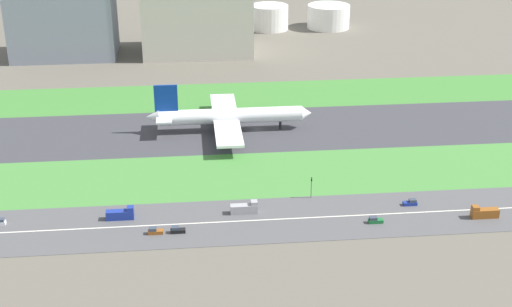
{
  "coord_description": "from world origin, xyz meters",
  "views": [
    {
      "loc": [
        -26.72,
        -263.47,
        107.8
      ],
      "look_at": [
        -4.18,
        -36.5,
        6.0
      ],
      "focal_mm": 50.47,
      "sensor_mm": 36.0,
      "label": 1
    }
  ],
  "objects_px": {
    "airliner": "(227,116)",
    "fuel_tank_east": "(328,16)",
    "hangar_building": "(196,4)",
    "fuel_tank_centre": "(269,17)",
    "truck_2": "(121,214)",
    "terminal_building": "(63,18)",
    "car_5": "(177,230)",
    "car_0": "(155,231)",
    "car_6": "(375,220)",
    "truck_1": "(245,208)",
    "fuel_tank_west": "(212,17)",
    "traffic_light": "(311,186)",
    "truck_0": "(484,213)",
    "car_3": "(411,203)"
  },
  "relations": [
    {
      "from": "hangar_building",
      "to": "traffic_light",
      "type": "bearing_deg",
      "value": -79.57
    },
    {
      "from": "truck_2",
      "to": "terminal_building",
      "type": "height_order",
      "value": "terminal_building"
    },
    {
      "from": "car_6",
      "to": "fuel_tank_east",
      "type": "bearing_deg",
      "value": -97.52
    },
    {
      "from": "car_5",
      "to": "truck_2",
      "type": "xyz_separation_m",
      "value": [
        -17.05,
        10.0,
        0.75
      ]
    },
    {
      "from": "hangar_building",
      "to": "truck_2",
      "type": "bearing_deg",
      "value": -98.75
    },
    {
      "from": "car_3",
      "to": "traffic_light",
      "type": "bearing_deg",
      "value": 165.34
    },
    {
      "from": "truck_0",
      "to": "car_0",
      "type": "xyz_separation_m",
      "value": [
        -100.03,
        0.0,
        -0.75
      ]
    },
    {
      "from": "car_3",
      "to": "hangar_building",
      "type": "distance_m",
      "value": 194.05
    },
    {
      "from": "car_5",
      "to": "fuel_tank_west",
      "type": "height_order",
      "value": "fuel_tank_west"
    },
    {
      "from": "traffic_light",
      "to": "fuel_tank_centre",
      "type": "relative_size",
      "value": 0.32
    },
    {
      "from": "car_5",
      "to": "fuel_tank_centre",
      "type": "relative_size",
      "value": 0.2
    },
    {
      "from": "car_5",
      "to": "hangar_building",
      "type": "relative_size",
      "value": 0.08
    },
    {
      "from": "hangar_building",
      "to": "car_5",
      "type": "bearing_deg",
      "value": -93.27
    },
    {
      "from": "car_0",
      "to": "airliner",
      "type": "bearing_deg",
      "value": -108.47
    },
    {
      "from": "hangar_building",
      "to": "fuel_tank_east",
      "type": "height_order",
      "value": "hangar_building"
    },
    {
      "from": "airliner",
      "to": "fuel_tank_east",
      "type": "distance_m",
      "value": 174.24
    },
    {
      "from": "airliner",
      "to": "truck_1",
      "type": "height_order",
      "value": "airliner"
    },
    {
      "from": "airliner",
      "to": "car_6",
      "type": "bearing_deg",
      "value": -62.86
    },
    {
      "from": "car_5",
      "to": "truck_2",
      "type": "distance_m",
      "value": 19.78
    },
    {
      "from": "car_5",
      "to": "truck_2",
      "type": "height_order",
      "value": "truck_2"
    },
    {
      "from": "car_6",
      "to": "fuel_tank_centre",
      "type": "distance_m",
      "value": 237.13
    },
    {
      "from": "car_6",
      "to": "fuel_tank_east",
      "type": "height_order",
      "value": "fuel_tank_east"
    },
    {
      "from": "car_5",
      "to": "truck_0",
      "type": "bearing_deg",
      "value": 180.0
    },
    {
      "from": "car_6",
      "to": "terminal_building",
      "type": "relative_size",
      "value": 0.08
    },
    {
      "from": "traffic_light",
      "to": "fuel_tank_west",
      "type": "xyz_separation_m",
      "value": [
        -22.4,
        219.01,
        3.62
      ]
    },
    {
      "from": "truck_0",
      "to": "truck_1",
      "type": "relative_size",
      "value": 1.0
    },
    {
      "from": "truck_2",
      "to": "car_5",
      "type": "bearing_deg",
      "value": -30.39
    },
    {
      "from": "truck_0",
      "to": "traffic_light",
      "type": "bearing_deg",
      "value": -19.61
    },
    {
      "from": "fuel_tank_west",
      "to": "fuel_tank_centre",
      "type": "distance_m",
      "value": 34.29
    },
    {
      "from": "fuel_tank_east",
      "to": "truck_1",
      "type": "bearing_deg",
      "value": -107.12
    },
    {
      "from": "truck_2",
      "to": "fuel_tank_centre",
      "type": "bearing_deg",
      "value": 72.42
    },
    {
      "from": "terminal_building",
      "to": "hangar_building",
      "type": "xyz_separation_m",
      "value": [
        69.31,
        0.0,
        5.76
      ]
    },
    {
      "from": "car_5",
      "to": "fuel_tank_west",
      "type": "relative_size",
      "value": 0.19
    },
    {
      "from": "hangar_building",
      "to": "fuel_tank_centre",
      "type": "relative_size",
      "value": 2.54
    },
    {
      "from": "car_6",
      "to": "car_3",
      "type": "relative_size",
      "value": 1.0
    },
    {
      "from": "hangar_building",
      "to": "car_6",
      "type": "bearing_deg",
      "value": -75.81
    },
    {
      "from": "car_6",
      "to": "truck_1",
      "type": "relative_size",
      "value": 0.52
    },
    {
      "from": "airliner",
      "to": "truck_2",
      "type": "bearing_deg",
      "value": -118.27
    },
    {
      "from": "airliner",
      "to": "truck_1",
      "type": "xyz_separation_m",
      "value": [
        1.32,
        -68.0,
        -4.56
      ]
    },
    {
      "from": "airliner",
      "to": "car_0",
      "type": "distance_m",
      "value": 82.41
    },
    {
      "from": "airliner",
      "to": "terminal_building",
      "type": "height_order",
      "value": "terminal_building"
    },
    {
      "from": "car_5",
      "to": "truck_1",
      "type": "relative_size",
      "value": 0.52
    },
    {
      "from": "car_6",
      "to": "car_3",
      "type": "bearing_deg",
      "value": -144.56
    },
    {
      "from": "truck_1",
      "to": "fuel_tank_west",
      "type": "height_order",
      "value": "fuel_tank_west"
    },
    {
      "from": "airliner",
      "to": "car_0",
      "type": "xyz_separation_m",
      "value": [
        -26.05,
        -78.0,
        -5.31
      ]
    },
    {
      "from": "truck_2",
      "to": "truck_1",
      "type": "bearing_deg",
      "value": 0.0
    },
    {
      "from": "airliner",
      "to": "hangar_building",
      "type": "bearing_deg",
      "value": 94.29
    },
    {
      "from": "car_5",
      "to": "car_0",
      "type": "distance_m",
      "value": 6.54
    },
    {
      "from": "fuel_tank_east",
      "to": "traffic_light",
      "type": "bearing_deg",
      "value": -102.31
    },
    {
      "from": "car_6",
      "to": "hangar_building",
      "type": "xyz_separation_m",
      "value": [
        -48.55,
        192.0,
        24.72
      ]
    }
  ]
}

